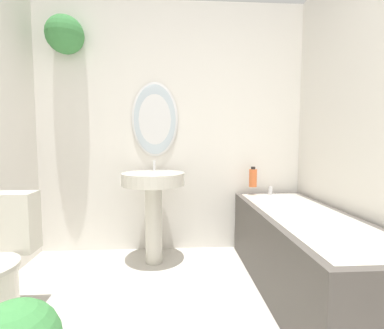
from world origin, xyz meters
name	(u,v)px	position (x,y,z in m)	size (l,w,h in m)	color
wall_back	(163,121)	(-0.09, 2.42, 1.28)	(2.67, 0.33, 2.40)	silver
pedestal_sink	(153,194)	(-0.16, 2.09, 0.62)	(0.54, 0.54, 0.90)	beige
bathtub	(305,252)	(0.94, 1.51, 0.30)	(0.63, 1.67, 0.64)	#4C4742
shampoo_bottle	(253,178)	(0.77, 2.26, 0.73)	(0.07, 0.07, 0.19)	#DB6633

